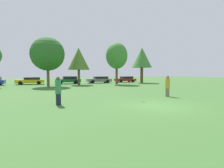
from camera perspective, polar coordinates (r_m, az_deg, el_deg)
ground_plane at (r=11.09m, az=13.90°, el=-6.77°), size 120.00×120.00×0.00m
person_thrower at (r=11.44m, az=-16.72°, el=-2.08°), size 0.36×0.36×1.74m
person_catcher at (r=15.48m, az=17.24°, el=-0.62°), size 0.37×0.37×1.74m
frisbee at (r=13.05m, az=7.15°, el=1.73°), size 0.25×0.25×0.11m
tree_1 at (r=26.98m, az=-19.80°, el=8.95°), size 4.69×4.69×6.92m
tree_2 at (r=28.82m, az=-10.56°, el=7.85°), size 3.43×3.43×5.85m
tree_3 at (r=30.24m, az=1.49°, el=8.94°), size 3.60×3.60×6.95m
tree_4 at (r=34.59m, az=9.49°, el=8.23°), size 3.76×3.76×6.68m
parked_car_yellow at (r=32.66m, az=-24.46°, el=0.98°), size 4.46×2.21×1.18m
parked_car_green at (r=32.45m, az=-13.70°, el=1.30°), size 4.38×2.10×1.30m
parked_car_grey at (r=33.72m, az=-4.01°, el=1.41°), size 4.65×2.06×1.23m
parked_car_red at (r=36.76m, az=4.33°, el=1.55°), size 4.36×2.09×1.17m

